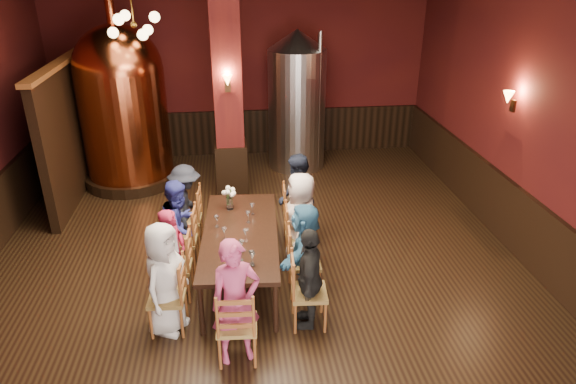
{
  "coord_description": "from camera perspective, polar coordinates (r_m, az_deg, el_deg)",
  "views": [
    {
      "loc": [
        -0.27,
        -6.21,
        4.15
      ],
      "look_at": [
        0.47,
        0.2,
        1.16
      ],
      "focal_mm": 32.0,
      "sensor_mm": 36.0,
      "label": 1
    }
  ],
  "objects": [
    {
      "name": "dining_table",
      "position": [
        7.01,
        -5.33,
        -4.91
      ],
      "size": [
        1.14,
        2.45,
        0.75
      ],
      "rotation": [
        0.0,
        0.0,
        -0.06
      ],
      "color": "black",
      "rests_on": "ground"
    },
    {
      "name": "wine_glass_2",
      "position": [
        6.26,
        -4.07,
        -7.25
      ],
      "size": [
        0.07,
        0.07,
        0.17
      ],
      "primitive_type": null,
      "color": "white",
      "rests_on": "dining_table"
    },
    {
      "name": "chair_0",
      "position": [
        6.39,
        -13.3,
        -11.25
      ],
      "size": [
        0.49,
        0.49,
        0.92
      ],
      "primitive_type": null,
      "rotation": [
        0.0,
        0.0,
        -1.63
      ],
      "color": "brown",
      "rests_on": "ground"
    },
    {
      "name": "pendant_cluster",
      "position": [
        9.3,
        -16.77,
        17.36
      ],
      "size": [
        0.9,
        0.9,
        1.7
      ],
      "primitive_type": null,
      "color": "#A57226",
      "rests_on": "room"
    },
    {
      "name": "wainscot_back",
      "position": [
        11.76,
        -4.95,
        6.65
      ],
      "size": [
        7.9,
        0.08,
        1.0
      ],
      "primitive_type": "cube",
      "color": "black",
      "rests_on": "ground"
    },
    {
      "name": "person_3",
      "position": [
        7.98,
        -11.23,
        -1.58
      ],
      "size": [
        0.5,
        0.87,
        1.33
      ],
      "primitive_type": "imported",
      "rotation": [
        0.0,
        0.0,
        1.56
      ],
      "color": "black",
      "rests_on": "ground"
    },
    {
      "name": "chair_4",
      "position": [
        6.31,
        2.37,
        -11.03
      ],
      "size": [
        0.49,
        0.49,
        0.92
      ],
      "primitive_type": null,
      "rotation": [
        0.0,
        0.0,
        1.51
      ],
      "color": "brown",
      "rests_on": "ground"
    },
    {
      "name": "wine_glass_4",
      "position": [
        6.79,
        -7.08,
        -4.63
      ],
      "size": [
        0.07,
        0.07,
        0.17
      ],
      "primitive_type": null,
      "color": "white",
      "rests_on": "dining_table"
    },
    {
      "name": "person_5",
      "position": [
        6.76,
        1.86,
        -6.37
      ],
      "size": [
        0.8,
        1.27,
        1.31
      ],
      "primitive_type": "imported",
      "rotation": [
        0.0,
        0.0,
        4.34
      ],
      "color": "#2F638D",
      "rests_on": "ground"
    },
    {
      "name": "person_7",
      "position": [
        7.89,
        1.04,
        -0.91
      ],
      "size": [
        0.39,
        0.73,
        1.45
      ],
      "primitive_type": "imported",
      "rotation": [
        0.0,
        0.0,
        4.77
      ],
      "color": "black",
      "rests_on": "ground"
    },
    {
      "name": "room",
      "position": [
        6.5,
        -3.93,
        7.77
      ],
      "size": [
        10.0,
        10.02,
        4.5
      ],
      "color": "black",
      "rests_on": "ground"
    },
    {
      "name": "person_2",
      "position": [
        7.38,
        -11.88,
        -3.72
      ],
      "size": [
        0.58,
        0.75,
        1.38
      ],
      "primitive_type": "imported",
      "rotation": [
        0.0,
        0.0,
        1.14
      ],
      "color": "navy",
      "rests_on": "ground"
    },
    {
      "name": "person_0",
      "position": [
        6.25,
        -13.53,
        -9.36
      ],
      "size": [
        0.7,
        0.82,
        1.43
      ],
      "primitive_type": "imported",
      "rotation": [
        0.0,
        0.0,
        1.14
      ],
      "color": "silver",
      "rests_on": "ground"
    },
    {
      "name": "steel_vessel",
      "position": [
        10.73,
        0.99,
        10.12
      ],
      "size": [
        1.51,
        1.51,
        2.85
      ],
      "rotation": [
        0.0,
        0.0,
        0.35
      ],
      "color": "#B2B2B7",
      "rests_on": "ground"
    },
    {
      "name": "wine_glass_9",
      "position": [
        7.11,
        -7.92,
        -3.25
      ],
      "size": [
        0.07,
        0.07,
        0.17
      ],
      "primitive_type": null,
      "color": "white",
      "rests_on": "dining_table"
    },
    {
      "name": "partition",
      "position": [
        10.29,
        -22.93,
        6.19
      ],
      "size": [
        0.22,
        3.5,
        2.4
      ],
      "primitive_type": "cube",
      "color": "black",
      "rests_on": "ground"
    },
    {
      "name": "chair_5",
      "position": [
        6.86,
        1.84,
        -7.75
      ],
      "size": [
        0.49,
        0.49,
        0.92
      ],
      "primitive_type": null,
      "rotation": [
        0.0,
        0.0,
        1.51
      ],
      "color": "brown",
      "rests_on": "ground"
    },
    {
      "name": "person_8",
      "position": [
        5.68,
        -5.81,
        -12.13
      ],
      "size": [
        0.61,
        0.47,
        1.5
      ],
      "primitive_type": "imported",
      "rotation": [
        0.0,
        0.0,
        6.51
      ],
      "color": "#B33B6B",
      "rests_on": "ground"
    },
    {
      "name": "sconce_column",
      "position": [
        8.93,
        -6.74,
        12.04
      ],
      "size": [
        0.2,
        0.2,
        0.36
      ],
      "primitive_type": null,
      "rotation": [
        0.0,
        0.0,
        3.14
      ],
      "color": "black",
      "rests_on": "column"
    },
    {
      "name": "wine_glass_8",
      "position": [
        7.39,
        -3.98,
        -1.9
      ],
      "size": [
        0.07,
        0.07,
        0.17
      ],
      "primitive_type": null,
      "color": "white",
      "rests_on": "dining_table"
    },
    {
      "name": "wine_glass_1",
      "position": [
        7.18,
        -4.45,
        -2.78
      ],
      "size": [
        0.07,
        0.07,
        0.17
      ],
      "primitive_type": null,
      "color": "white",
      "rests_on": "dining_table"
    },
    {
      "name": "wine_glass_3",
      "position": [
        6.32,
        -5.25,
        -6.94
      ],
      "size": [
        0.07,
        0.07,
        0.17
      ],
      "primitive_type": null,
      "color": "white",
      "rests_on": "dining_table"
    },
    {
      "name": "chair_1",
      "position": [
        6.93,
        -12.44,
        -8.0
      ],
      "size": [
        0.49,
        0.49,
        0.92
      ],
      "primitive_type": null,
      "rotation": [
        0.0,
        0.0,
        -1.63
      ],
      "color": "brown",
      "rests_on": "ground"
    },
    {
      "name": "rose_vase",
      "position": [
        7.51,
        -6.55,
        -0.29
      ],
      "size": [
        0.21,
        0.21,
        0.35
      ],
      "color": "white",
      "rests_on": "dining_table"
    },
    {
      "name": "person_4",
      "position": [
        6.19,
        2.4,
        -9.52
      ],
      "size": [
        0.49,
        0.83,
        1.32
      ],
      "primitive_type": "imported",
      "rotation": [
        0.0,
        0.0,
        4.49
      ],
      "color": "black",
      "rests_on": "ground"
    },
    {
      "name": "wine_glass_6",
      "position": [
        6.22,
        -3.98,
        -7.49
      ],
      "size": [
        0.07,
        0.07,
        0.17
      ],
      "primitive_type": null,
      "color": "white",
      "rests_on": "dining_table"
    },
    {
      "name": "chair_3",
      "position": [
        8.07,
        -11.11,
        -2.89
      ],
      "size": [
        0.49,
        0.49,
        0.92
      ],
      "primitive_type": null,
      "rotation": [
        0.0,
        0.0,
        -1.63
      ],
      "color": "brown",
      "rests_on": "ground"
    },
    {
      "name": "chair_6",
      "position": [
        7.42,
        1.4,
        -5.01
      ],
      "size": [
        0.49,
        0.49,
        0.92
      ],
      "primitive_type": null,
      "rotation": [
        0.0,
        0.0,
        1.51
      ],
      "color": "brown",
      "rests_on": "ground"
    },
    {
      "name": "person_6",
      "position": [
        7.29,
        1.42,
        -3.22
      ],
      "size": [
        0.53,
        0.75,
        1.45
      ],
      "primitive_type": "imported",
      "rotation": [
        0.0,
        0.0,
        4.62
      ],
      "color": "beige",
      "rests_on": "ground"
    },
    {
      "name": "column",
      "position": [
        9.21,
        -6.77,
        12.75
      ],
      "size": [
        0.58,
        0.58,
        4.5
      ],
      "primitive_type": "cube",
      "color": "#4D1310",
      "rests_on": "ground"
    },
    {
      "name": "person_1",
      "position": [
        6.84,
        -12.58,
        -6.75
      ],
      "size": [
        0.44,
        0.54,
        1.27
      ],
      "primitive_type": "imported",
      "rotation": [
        0.0,
        0.0,
        1.23
      ],
      "color": "maroon",
      "rests_on": "ground"
    },
    {
      "name": "wine_glass_0",
      "position": [
        6.49,
        -5.17,
        -6.01
      ],
      "size": [
        0.07,
        0.07,
        0.17
      ],
      "primitive_type": null,
      "color": "white",
      "rests_on": "dining_table"
    },
    {
      "name": "chair_2",
      "position": [
        7.49,
        -11.73,
        -5.27
      ],
      "size": [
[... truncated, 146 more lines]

